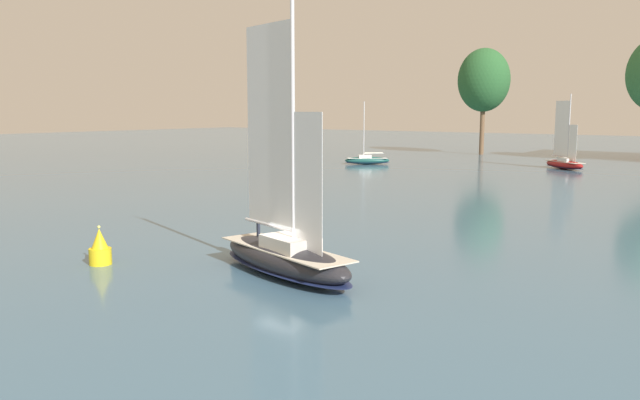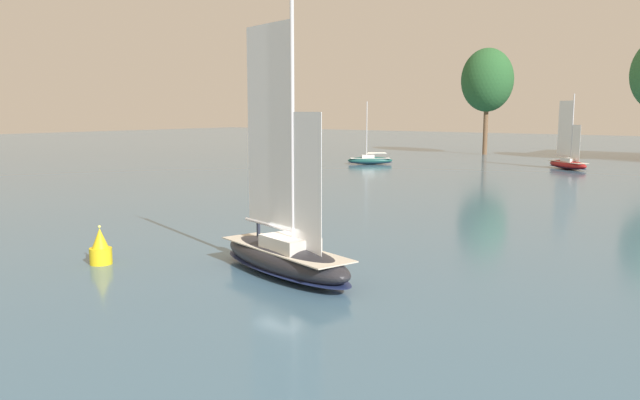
{
  "view_description": "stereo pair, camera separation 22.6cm",
  "coord_description": "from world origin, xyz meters",
  "px_view_note": "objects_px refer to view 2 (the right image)",
  "views": [
    {
      "loc": [
        19.37,
        -23.51,
        8.15
      ],
      "look_at": [
        0.0,
        3.0,
        3.43
      ],
      "focal_mm": 35.0,
      "sensor_mm": 36.0,
      "label": 1
    },
    {
      "loc": [
        19.55,
        -23.38,
        8.15
      ],
      "look_at": [
        0.0,
        3.0,
        3.43
      ],
      "focal_mm": 35.0,
      "sensor_mm": 36.0,
      "label": 2
    }
  ],
  "objects_px": {
    "sailboat_moored_near_marina": "(568,163)",
    "channel_buoy": "(100,249)",
    "sailboat_main": "(284,254)",
    "sailboat_moored_mid_channel": "(370,160)",
    "tree_shore_left": "(487,80)"
  },
  "relations": [
    {
      "from": "sailboat_moored_mid_channel",
      "to": "channel_buoy",
      "type": "height_order",
      "value": "sailboat_moored_mid_channel"
    },
    {
      "from": "sailboat_main",
      "to": "channel_buoy",
      "type": "xyz_separation_m",
      "value": [
        -9.3,
        -4.19,
        -0.24
      ]
    },
    {
      "from": "tree_shore_left",
      "to": "sailboat_main",
      "type": "xyz_separation_m",
      "value": [
        25.18,
        -88.79,
        -12.61
      ]
    },
    {
      "from": "sailboat_moored_near_marina",
      "to": "sailboat_main",
      "type": "bearing_deg",
      "value": -86.22
    },
    {
      "from": "tree_shore_left",
      "to": "channel_buoy",
      "type": "bearing_deg",
      "value": -80.31
    },
    {
      "from": "sailboat_moored_near_marina",
      "to": "channel_buoy",
      "type": "xyz_separation_m",
      "value": [
        -4.84,
        -71.65,
        -0.02
      ]
    },
    {
      "from": "sailboat_main",
      "to": "sailboat_moored_near_marina",
      "type": "xyz_separation_m",
      "value": [
        -4.45,
        67.45,
        -0.21
      ]
    },
    {
      "from": "sailboat_main",
      "to": "sailboat_moored_near_marina",
      "type": "height_order",
      "value": "sailboat_main"
    },
    {
      "from": "sailboat_main",
      "to": "sailboat_moored_mid_channel",
      "type": "bearing_deg",
      "value": 118.27
    },
    {
      "from": "tree_shore_left",
      "to": "sailboat_moored_near_marina",
      "type": "distance_m",
      "value": 32.4
    },
    {
      "from": "sailboat_moored_near_marina",
      "to": "channel_buoy",
      "type": "height_order",
      "value": "sailboat_moored_near_marina"
    },
    {
      "from": "channel_buoy",
      "to": "sailboat_main",
      "type": "bearing_deg",
      "value": 24.29
    },
    {
      "from": "sailboat_main",
      "to": "sailboat_moored_mid_channel",
      "type": "distance_m",
      "value": 65.59
    },
    {
      "from": "tree_shore_left",
      "to": "sailboat_moored_mid_channel",
      "type": "relative_size",
      "value": 2.05
    },
    {
      "from": "sailboat_moored_mid_channel",
      "to": "channel_buoy",
      "type": "xyz_separation_m",
      "value": [
        21.77,
        -61.96,
        0.19
      ]
    }
  ]
}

